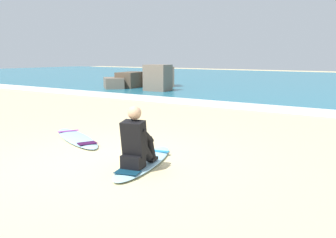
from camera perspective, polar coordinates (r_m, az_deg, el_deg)
ground_plane at (r=6.44m, az=-9.65°, el=-6.26°), size 80.00×80.00×0.00m
breaking_foam at (r=12.64m, az=14.18°, el=1.75°), size 80.00×0.90×0.11m
surfboard_main at (r=6.12m, az=-3.72°, el=-6.68°), size 1.12×2.19×0.08m
surfer_seated at (r=5.70m, az=-4.92°, el=-3.74°), size 0.48×0.75×0.95m
surfboard_spare_near at (r=8.08m, az=-14.05°, el=-2.87°), size 2.26×1.42×0.08m
rock_outcrop_distant at (r=19.39m, az=-3.57°, el=6.15°), size 4.14×4.17×1.34m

